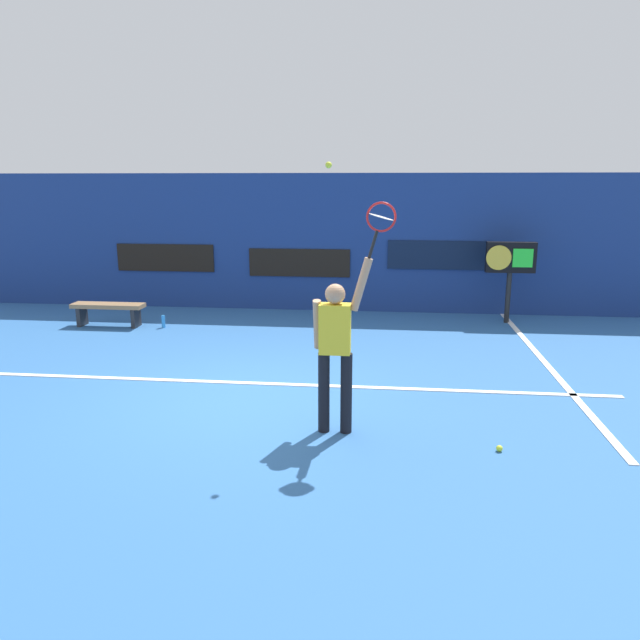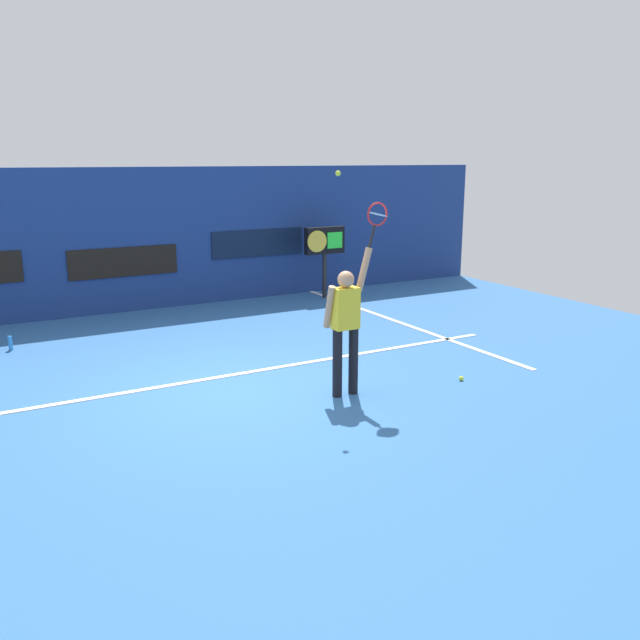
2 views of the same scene
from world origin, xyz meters
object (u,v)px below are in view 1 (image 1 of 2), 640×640
(court_bench, at_px, (108,309))
(spare_ball, at_px, (499,448))
(tennis_player, at_px, (335,345))
(tennis_racket, at_px, (380,220))
(water_bottle, at_px, (163,322))
(tennis_ball, at_px, (329,165))
(scoreboard_clock, at_px, (510,261))

(court_bench, bearing_deg, spare_ball, -36.64)
(tennis_player, xyz_separation_m, tennis_racket, (0.46, -0.00, 1.35))
(water_bottle, bearing_deg, tennis_ball, -51.01)
(tennis_racket, xyz_separation_m, court_bench, (-5.28, 4.57, -2.03))
(scoreboard_clock, distance_m, spare_ball, 6.29)
(court_bench, bearing_deg, tennis_racket, -40.86)
(tennis_ball, relative_size, water_bottle, 0.28)
(tennis_player, distance_m, court_bench, 6.67)
(tennis_player, height_order, spare_ball, tennis_player)
(tennis_player, xyz_separation_m, tennis_ball, (-0.09, 0.07, 1.91))
(scoreboard_clock, bearing_deg, tennis_racket, -113.55)
(tennis_racket, height_order, spare_ball, tennis_racket)
(tennis_player, bearing_deg, court_bench, 136.57)
(tennis_ball, height_order, court_bench, tennis_ball)
(water_bottle, bearing_deg, court_bench, 180.00)
(tennis_racket, xyz_separation_m, tennis_ball, (-0.55, 0.08, 0.56))
(tennis_ball, bearing_deg, court_bench, 136.50)
(tennis_racket, height_order, tennis_ball, tennis_ball)
(tennis_player, xyz_separation_m, court_bench, (-4.82, 4.56, -0.67))
(tennis_player, height_order, tennis_ball, tennis_ball)
(tennis_ball, bearing_deg, spare_ball, -12.29)
(tennis_racket, relative_size, water_bottle, 2.61)
(tennis_player, bearing_deg, tennis_racket, -0.53)
(scoreboard_clock, height_order, court_bench, scoreboard_clock)
(court_bench, xyz_separation_m, water_bottle, (1.10, 0.00, -0.22))
(spare_ball, bearing_deg, court_bench, 143.36)
(tennis_racket, distance_m, scoreboard_clock, 6.35)
(tennis_racket, bearing_deg, scoreboard_clock, 66.45)
(tennis_player, distance_m, tennis_racket, 1.43)
(tennis_player, distance_m, spare_ball, 2.04)
(tennis_player, height_order, court_bench, tennis_player)
(scoreboard_clock, relative_size, court_bench, 1.15)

